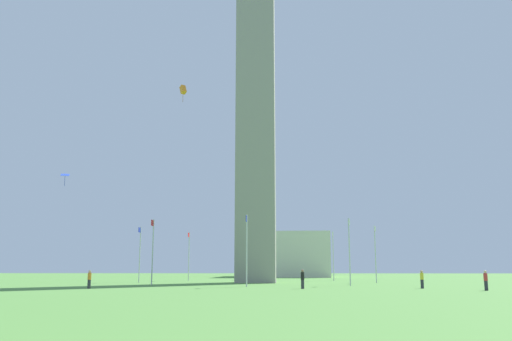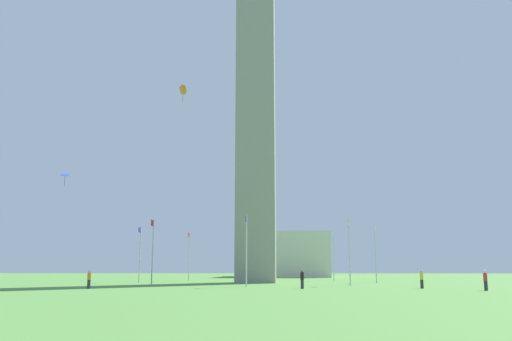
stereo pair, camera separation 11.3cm
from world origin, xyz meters
name	(u,v)px [view 2 (the right image)]	position (x,y,z in m)	size (l,w,h in m)	color
ground_plane	(256,283)	(0.00, 0.00, 0.00)	(260.00, 260.00, 0.00)	#548C3D
obelisk_monument	(256,109)	(0.00, 0.00, 23.23)	(5.11, 5.11, 46.47)	gray
flagpole_n	(246,247)	(15.39, 0.00, 4.00)	(1.12, 0.14, 7.24)	silver
flagpole_ne	(349,248)	(10.90, 10.84, 4.00)	(1.12, 0.14, 7.24)	silver
flagpole_e	(375,251)	(0.07, 15.33, 4.00)	(1.12, 0.14, 7.24)	silver
flagpole_se	(333,253)	(-10.77, 10.84, 4.00)	(1.12, 0.14, 7.24)	silver
flagpole_s	(262,254)	(-15.26, 0.00, 4.00)	(1.12, 0.14, 7.24)	silver
flagpole_sw	(189,254)	(-10.77, -10.84, 4.00)	(1.12, 0.14, 7.24)	silver
flagpole_w	(140,252)	(0.07, -15.33, 4.00)	(1.12, 0.14, 7.24)	silver
flagpole_nw	(152,248)	(10.90, -10.84, 4.00)	(1.12, 0.14, 7.24)	silver
person_orange_shirt	(89,279)	(21.31, -13.89, 0.83)	(0.32, 0.32, 1.68)	#2D2D38
person_black_shirt	(302,279)	(20.23, 5.49, 0.86)	(0.32, 0.32, 1.73)	#2D2D38
person_red_shirt	(485,281)	(23.37, 20.63, 0.83)	(0.32, 0.32, 1.67)	#2D2D38
person_yellow_shirt	(422,279)	(18.84, 16.49, 0.83)	(0.32, 0.32, 1.67)	#2D2D38
kite_blue_diamond	(65,175)	(13.56, -20.19, 11.87)	(1.06, 1.10, 1.44)	blue
kite_orange_box	(183,90)	(8.15, -8.44, 23.34)	(1.09, 1.03, 2.16)	orange
distant_building	(286,255)	(-49.16, 3.58, 4.61)	(24.13, 17.86, 9.21)	beige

